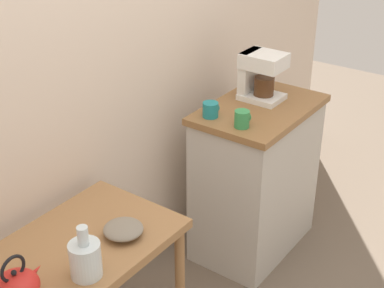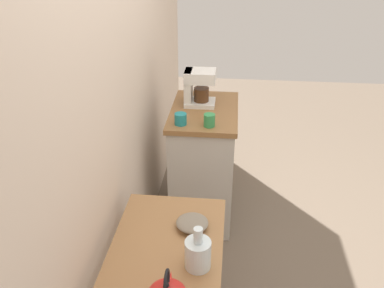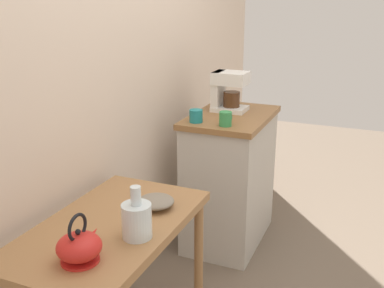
# 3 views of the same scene
# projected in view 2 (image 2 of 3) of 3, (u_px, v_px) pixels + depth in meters

# --- Properties ---
(ground_plane) EXTENTS (8.00, 8.00, 0.00)m
(ground_plane) POSITION_uv_depth(u_px,v_px,m) (193.00, 277.00, 2.71)
(ground_plane) COLOR #6B5B4C
(back_wall) EXTENTS (4.40, 0.10, 2.80)m
(back_wall) POSITION_uv_depth(u_px,v_px,m) (112.00, 67.00, 2.18)
(back_wall) COLOR beige
(back_wall) RESTS_ON ground_plane
(wooden_table) EXTENTS (0.92, 0.53, 0.74)m
(wooden_table) POSITION_uv_depth(u_px,v_px,m) (165.00, 272.00, 1.90)
(wooden_table) COLOR #9E7044
(wooden_table) RESTS_ON ground_plane
(kitchen_counter) EXTENTS (0.74, 0.48, 0.90)m
(kitchen_counter) POSITION_uv_depth(u_px,v_px,m) (204.00, 163.00, 3.14)
(kitchen_counter) COLOR #BCB7AD
(kitchen_counter) RESTS_ON ground_plane
(bowl_stoneware) EXTENTS (0.16, 0.16, 0.05)m
(bowl_stoneware) POSITION_uv_depth(u_px,v_px,m) (192.00, 223.00, 2.01)
(bowl_stoneware) COLOR gray
(bowl_stoneware) RESTS_ON wooden_table
(glass_carafe_vase) EXTENTS (0.12, 0.12, 0.21)m
(glass_carafe_vase) POSITION_uv_depth(u_px,v_px,m) (198.00, 253.00, 1.76)
(glass_carafe_vase) COLOR silver
(glass_carafe_vase) RESTS_ON wooden_table
(coffee_maker) EXTENTS (0.18, 0.22, 0.26)m
(coffee_maker) POSITION_uv_depth(u_px,v_px,m) (197.00, 86.00, 2.94)
(coffee_maker) COLOR white
(coffee_maker) RESTS_ON kitchen_counter
(mug_tall_green) EXTENTS (0.08, 0.07, 0.09)m
(mug_tall_green) POSITION_uv_depth(u_px,v_px,m) (209.00, 120.00, 2.67)
(mug_tall_green) COLOR #338C4C
(mug_tall_green) RESTS_ON kitchen_counter
(mug_dark_teal) EXTENTS (0.09, 0.08, 0.08)m
(mug_dark_teal) POSITION_uv_depth(u_px,v_px,m) (181.00, 119.00, 2.70)
(mug_dark_teal) COLOR teal
(mug_dark_teal) RESTS_ON kitchen_counter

